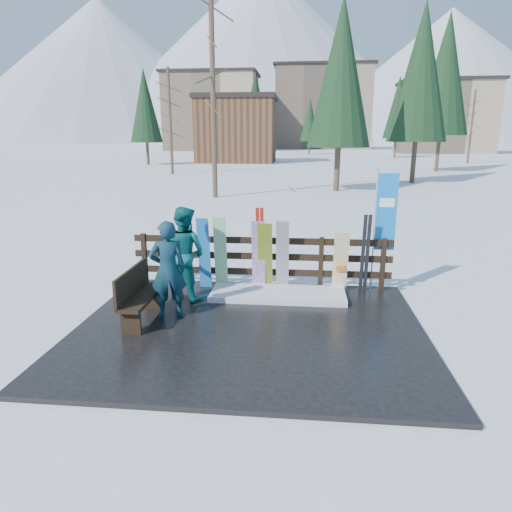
# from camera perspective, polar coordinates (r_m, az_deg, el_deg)

# --- Properties ---
(ground) EXTENTS (700.00, 700.00, 0.00)m
(ground) POSITION_cam_1_polar(r_m,az_deg,el_deg) (8.07, -0.85, -9.38)
(ground) COLOR white
(ground) RESTS_ON ground
(deck) EXTENTS (6.00, 5.00, 0.08)m
(deck) POSITION_cam_1_polar(r_m,az_deg,el_deg) (8.05, -0.85, -9.12)
(deck) COLOR black
(deck) RESTS_ON ground
(fence) EXTENTS (5.60, 0.10, 1.15)m
(fence) POSITION_cam_1_polar(r_m,az_deg,el_deg) (9.89, 0.59, -0.27)
(fence) COLOR black
(fence) RESTS_ON deck
(snow_patch) EXTENTS (2.75, 1.00, 0.12)m
(snow_patch) POSITION_cam_1_polar(r_m,az_deg,el_deg) (9.47, 2.78, -4.78)
(snow_patch) COLOR white
(snow_patch) RESTS_ON deck
(bench) EXTENTS (0.40, 1.50, 0.97)m
(bench) POSITION_cam_1_polar(r_m,az_deg,el_deg) (8.39, -14.53, -4.55)
(bench) COLOR black
(bench) RESTS_ON deck
(snowboard_0) EXTENTS (0.26, 0.28, 1.58)m
(snowboard_0) POSITION_cam_1_polar(r_m,az_deg,el_deg) (9.82, -6.50, 0.31)
(snowboard_0) COLOR blue
(snowboard_0) RESTS_ON deck
(snowboard_1) EXTENTS (0.27, 0.26, 1.61)m
(snowboard_1) POSITION_cam_1_polar(r_m,az_deg,el_deg) (9.75, -4.45, 0.35)
(snowboard_1) COLOR white
(snowboard_1) RESTS_ON deck
(snowboard_2) EXTENTS (0.30, 0.37, 1.50)m
(snowboard_2) POSITION_cam_1_polar(r_m,az_deg,el_deg) (9.65, 1.14, -0.10)
(snowboard_2) COLOR #B7CF22
(snowboard_2) RESTS_ON deck
(snowboard_3) EXTENTS (0.28, 0.30, 1.54)m
(snowboard_3) POSITION_cam_1_polar(r_m,az_deg,el_deg) (9.65, 0.31, 0.02)
(snowboard_3) COLOR silver
(snowboard_3) RESTS_ON deck
(snowboard_4) EXTENTS (0.27, 0.36, 1.55)m
(snowboard_4) POSITION_cam_1_polar(r_m,az_deg,el_deg) (9.62, 3.32, -0.02)
(snowboard_4) COLOR black
(snowboard_4) RESTS_ON deck
(snowboard_5) EXTENTS (0.31, 0.34, 1.34)m
(snowboard_5) POSITION_cam_1_polar(r_m,az_deg,el_deg) (9.67, 10.52, -0.79)
(snowboard_5) COLOR white
(snowboard_5) RESTS_ON deck
(ski_pair_a) EXTENTS (0.16, 0.34, 1.81)m
(ski_pair_a) POSITION_cam_1_polar(r_m,az_deg,el_deg) (9.68, 0.52, 0.91)
(ski_pair_a) COLOR #A12013
(ski_pair_a) RESTS_ON deck
(ski_pair_b) EXTENTS (0.17, 0.23, 1.69)m
(ski_pair_b) POSITION_cam_1_polar(r_m,az_deg,el_deg) (9.75, 13.48, 0.24)
(ski_pair_b) COLOR black
(ski_pair_b) RESTS_ON deck
(rental_flag) EXTENTS (0.45, 0.04, 2.60)m
(rental_flag) POSITION_cam_1_polar(r_m,az_deg,el_deg) (9.85, 15.64, 4.76)
(rental_flag) COLOR silver
(rental_flag) RESTS_ON deck
(person_front) EXTENTS (0.77, 0.64, 1.80)m
(person_front) POSITION_cam_1_polar(r_m,az_deg,el_deg) (8.32, -10.96, -1.73)
(person_front) COLOR #10444A
(person_front) RESTS_ON deck
(person_back) EXTENTS (1.14, 1.05, 1.89)m
(person_back) POSITION_cam_1_polar(r_m,az_deg,el_deg) (9.27, -8.92, 0.36)
(person_back) COLOR #0D6264
(person_back) RESTS_ON deck
(resort_buildings) EXTENTS (73.00, 87.60, 22.60)m
(resort_buildings) POSITION_cam_1_polar(r_m,az_deg,el_deg) (122.90, 6.11, 17.60)
(resort_buildings) COLOR tan
(resort_buildings) RESTS_ON ground
(trees) EXTENTS (42.05, 68.94, 13.85)m
(trees) POSITION_cam_1_polar(r_m,az_deg,el_deg) (56.81, 10.41, 17.12)
(trees) COLOR #382B1E
(trees) RESTS_ON ground
(mountains) EXTENTS (520.00, 260.00, 120.00)m
(mountains) POSITION_cam_1_polar(r_m,az_deg,el_deg) (339.18, 4.09, 22.56)
(mountains) COLOR white
(mountains) RESTS_ON ground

